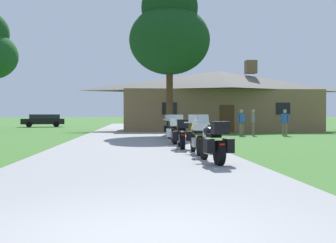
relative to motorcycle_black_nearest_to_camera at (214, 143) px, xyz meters
The scene contains 14 objects.
ground_plane 13.41m from the motorcycle_black_nearest_to_camera, 99.06° to the left, with size 500.00×500.00×0.00m, color #386628.
asphalt_driveway 11.44m from the motorcycle_black_nearest_to_camera, 100.64° to the left, with size 6.40×80.00×0.06m, color gray.
motorcycle_black_nearest_to_camera is the anchor object (origin of this frame).
motorcycle_yellow_second_in_row 2.64m from the motorcycle_black_nearest_to_camera, 91.07° to the left, with size 0.66×2.08×1.30m.
motorcycle_yellow_third_in_row 4.99m from the motorcycle_black_nearest_to_camera, 93.48° to the left, with size 0.73×2.08×1.30m.
motorcycle_yellow_fourth_in_row 7.72m from the motorcycle_black_nearest_to_camera, 92.42° to the left, with size 0.73×2.08×1.30m.
motorcycle_black_fifth_in_row 10.68m from the motorcycle_black_nearest_to_camera, 90.79° to the left, with size 0.66×2.08×1.30m.
motorcycle_blue_farthest_in_row 13.14m from the motorcycle_black_nearest_to_camera, 90.37° to the left, with size 0.72×2.08×1.30m.
stone_lodge 24.60m from the motorcycle_black_nearest_to_camera, 78.40° to the left, with size 16.62×7.30×5.95m.
bystander_gray_shirt_near_lodge 16.68m from the motorcycle_black_nearest_to_camera, 70.47° to the left, with size 0.31×0.53×1.69m.
bystander_blue_shirt_beside_signpost 16.95m from the motorcycle_black_nearest_to_camera, 63.74° to the left, with size 0.46×0.39×1.69m.
bystander_blue_shirt_by_tree 16.39m from the motorcycle_black_nearest_to_camera, 72.98° to the left, with size 0.51×0.35×1.69m.
tree_by_lodge_front 17.91m from the motorcycle_black_nearest_to_camera, 89.24° to the left, with size 5.34×5.34×10.42m.
parked_black_suv_far_left 38.47m from the motorcycle_black_nearest_to_camera, 108.47° to the left, with size 4.88×2.77×1.40m.
Camera 1 is at (0.02, -4.19, 1.34)m, focal length 44.92 mm.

